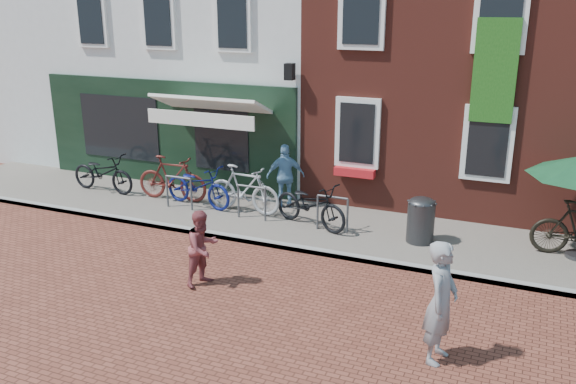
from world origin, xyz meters
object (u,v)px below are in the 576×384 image
at_px(bicycle_2, 198,186).
at_px(litter_bin, 421,217).
at_px(boy, 203,248).
at_px(bicycle_4, 311,204).
at_px(bicycle_0, 103,173).
at_px(bicycle_1, 172,178).
at_px(cafe_person, 286,176).
at_px(bicycle_3, 244,189).
at_px(woman, 441,302).

bearing_deg(bicycle_2, litter_bin, -82.07).
height_order(boy, bicycle_4, boy).
bearing_deg(bicycle_0, bicycle_2, -87.61).
bearing_deg(bicycle_0, boy, -121.44).
relative_size(litter_bin, bicycle_1, 0.55).
xyz_separation_m(cafe_person, bicycle_0, (-5.04, -0.74, -0.28)).
xyz_separation_m(litter_bin, boy, (-3.32, -3.38, 0.07)).
bearing_deg(bicycle_4, bicycle_3, 100.70).
bearing_deg(woman, bicycle_3, 58.52).
bearing_deg(boy, bicycle_1, 58.42).
xyz_separation_m(boy, bicycle_0, (-5.27, 3.64, -0.09)).
relative_size(boy, bicycle_3, 0.74).
height_order(boy, bicycle_0, boy).
height_order(woman, bicycle_2, woman).
distance_m(bicycle_1, bicycle_3, 2.13).
height_order(cafe_person, bicycle_4, cafe_person).
bearing_deg(litter_bin, boy, -134.49).
xyz_separation_m(boy, bicycle_3, (-1.00, 3.61, -0.03)).
relative_size(bicycle_2, bicycle_4, 1.00).
bearing_deg(woman, litter_bin, 22.27).
height_order(bicycle_2, bicycle_3, bicycle_3).
bearing_deg(bicycle_3, bicycle_1, 90.39).
bearing_deg(litter_bin, bicycle_4, -179.04).
xyz_separation_m(woman, boy, (-4.40, 0.81, -0.21)).
height_order(boy, bicycle_2, boy).
bearing_deg(bicycle_3, bicycle_4, -94.91).
height_order(cafe_person, bicycle_3, cafe_person).
bearing_deg(bicycle_2, bicycle_1, 90.86).
bearing_deg(boy, woman, -81.90).
relative_size(bicycle_1, bicycle_4, 0.97).
xyz_separation_m(cafe_person, bicycle_2, (-2.05, -0.78, -0.28)).
bearing_deg(bicycle_3, bicycle_0, 93.29).
bearing_deg(boy, litter_bin, -26.02).
height_order(woman, cafe_person, woman).
relative_size(boy, bicycle_1, 0.74).
height_order(bicycle_0, bicycle_1, bicycle_1).
bearing_deg(litter_bin, bicycle_0, 178.31).
height_order(litter_bin, woman, woman).
xyz_separation_m(litter_bin, bicycle_2, (-5.60, 0.21, -0.02)).
height_order(boy, bicycle_1, boy).
distance_m(woman, bicycle_4, 5.48).
relative_size(cafe_person, bicycle_4, 0.80).
distance_m(litter_bin, cafe_person, 3.70).
xyz_separation_m(boy, cafe_person, (-0.23, 4.37, 0.18)).
xyz_separation_m(woman, bicycle_1, (-7.53, 4.54, -0.24)).
xyz_separation_m(bicycle_1, bicycle_4, (3.96, -0.39, -0.06)).
bearing_deg(boy, bicycle_2, 50.79).
xyz_separation_m(bicycle_0, bicycle_2, (2.99, -0.04, 0.00)).
distance_m(bicycle_2, bicycle_3, 1.27).
distance_m(litter_bin, boy, 4.74).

